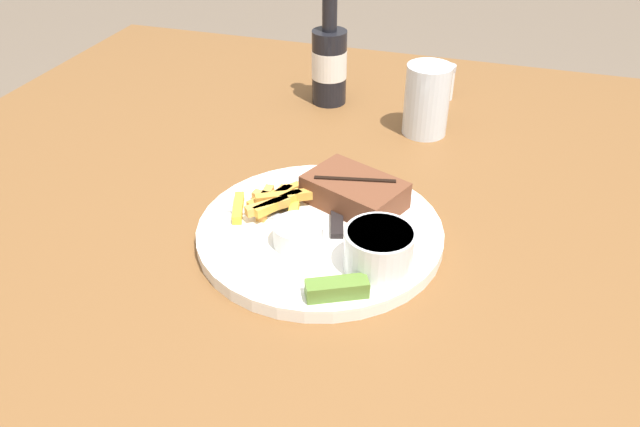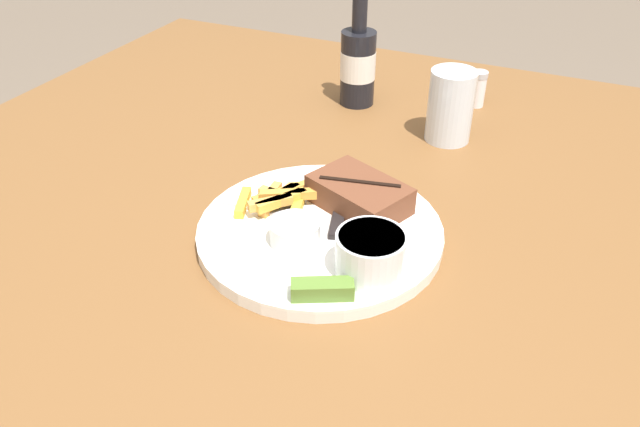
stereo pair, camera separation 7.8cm
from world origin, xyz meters
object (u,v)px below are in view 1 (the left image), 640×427
(knife_utensil, at_px, (337,208))
(beer_bottle, at_px, (329,62))
(steak_portion, at_px, (355,192))
(dipping_sauce_cup, at_px, (298,233))
(pickle_spear, at_px, (337,289))
(fork_utensil, at_px, (259,215))
(dinner_plate, at_px, (320,232))
(salt_shaker, at_px, (447,82))
(coleslaw_cup, at_px, (379,248))
(drinking_glass, at_px, (427,100))

(knife_utensil, relative_size, beer_bottle, 0.77)
(steak_portion, bearing_deg, dipping_sauce_cup, -111.89)
(pickle_spear, relative_size, knife_utensil, 0.44)
(dipping_sauce_cup, xyz_separation_m, fork_utensil, (-0.07, 0.04, -0.01))
(beer_bottle, bearing_deg, dipping_sauce_cup, -77.96)
(dinner_plate, distance_m, pickle_spear, 0.13)
(knife_utensil, xyz_separation_m, salt_shaker, (0.08, 0.44, 0.01))
(dipping_sauce_cup, distance_m, salt_shaker, 0.54)
(coleslaw_cup, relative_size, beer_bottle, 0.38)
(knife_utensil, relative_size, drinking_glass, 1.39)
(coleslaw_cup, distance_m, fork_utensil, 0.18)
(drinking_glass, bearing_deg, dipping_sauce_cup, -103.62)
(coleslaw_cup, relative_size, dipping_sauce_cup, 1.32)
(coleslaw_cup, distance_m, dipping_sauce_cup, 0.11)
(steak_portion, relative_size, dipping_sauce_cup, 2.39)
(steak_portion, bearing_deg, fork_utensil, -149.38)
(salt_shaker, bearing_deg, steak_portion, -98.57)
(knife_utensil, bearing_deg, coleslaw_cup, -158.21)
(dinner_plate, height_order, salt_shaker, salt_shaker)
(dipping_sauce_cup, bearing_deg, dinner_plate, 71.39)
(beer_bottle, bearing_deg, steak_portion, -68.08)
(coleslaw_cup, height_order, knife_utensil, coleslaw_cup)
(knife_utensil, relative_size, salt_shaker, 2.51)
(coleslaw_cup, relative_size, pickle_spear, 1.14)
(pickle_spear, xyz_separation_m, beer_bottle, (-0.17, 0.53, 0.05))
(steak_portion, xyz_separation_m, knife_utensil, (-0.02, -0.02, -0.02))
(steak_portion, relative_size, beer_bottle, 0.69)
(dinner_plate, xyz_separation_m, dipping_sauce_cup, (-0.01, -0.04, 0.03))
(steak_portion, distance_m, coleslaw_cup, 0.14)
(salt_shaker, bearing_deg, coleslaw_cup, -90.29)
(steak_portion, bearing_deg, salt_shaker, 81.43)
(dinner_plate, xyz_separation_m, drinking_glass, (0.08, 0.34, 0.05))
(dinner_plate, bearing_deg, pickle_spear, -64.52)
(dipping_sauce_cup, height_order, drinking_glass, drinking_glass)
(knife_utensil, bearing_deg, drinking_glass, -29.26)
(dipping_sauce_cup, relative_size, pickle_spear, 0.86)
(beer_bottle, distance_m, salt_shaker, 0.22)
(dipping_sauce_cup, bearing_deg, pickle_spear, -47.13)
(salt_shaker, bearing_deg, pickle_spear, -93.33)
(dinner_plate, relative_size, fork_utensil, 2.34)
(dinner_plate, xyz_separation_m, salt_shaker, (0.09, 0.49, 0.02))
(pickle_spear, bearing_deg, knife_utensil, 106.10)
(dipping_sauce_cup, relative_size, drinking_glass, 0.53)
(coleslaw_cup, xyz_separation_m, pickle_spear, (-0.03, -0.06, -0.02))
(fork_utensil, bearing_deg, beer_bottle, 92.02)
(pickle_spear, distance_m, beer_bottle, 0.55)
(steak_portion, bearing_deg, coleslaw_cup, -63.33)
(coleslaw_cup, height_order, beer_bottle, beer_bottle)
(dinner_plate, bearing_deg, beer_bottle, 105.14)
(pickle_spear, bearing_deg, dipping_sauce_cup, 132.87)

